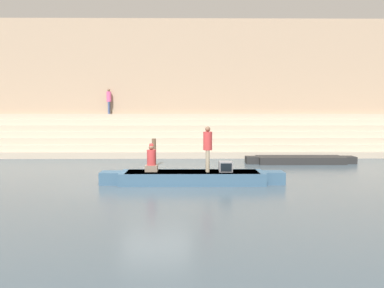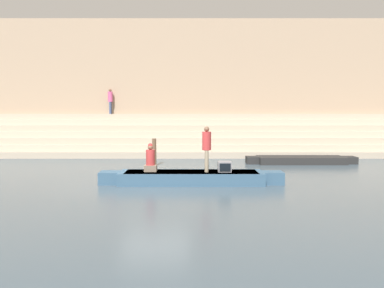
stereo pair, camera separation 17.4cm
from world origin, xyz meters
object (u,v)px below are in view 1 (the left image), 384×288
at_px(tv_set, 226,167).
at_px(person_on_steps, 109,99).
at_px(moored_boat_shore, 300,160).
at_px(person_standing, 208,146).
at_px(person_rowing, 151,160).
at_px(mooring_post, 154,152).
at_px(rowboat_main, 192,177).

bearing_deg(tv_set, person_on_steps, 127.49).
height_order(moored_boat_shore, person_on_steps, person_on_steps).
xyz_separation_m(person_standing, tv_set, (0.65, 0.02, -0.76)).
height_order(person_rowing, mooring_post, person_rowing).
distance_m(rowboat_main, person_rowing, 1.60).
bearing_deg(tv_set, mooring_post, 130.19).
bearing_deg(person_rowing, person_standing, 9.92).
height_order(person_rowing, tv_set, person_rowing).
xyz_separation_m(moored_boat_shore, mooring_post, (-7.31, -0.76, 0.47)).
bearing_deg(tv_set, rowboat_main, -173.06).
bearing_deg(person_standing, tv_set, -5.09).
distance_m(tv_set, moored_boat_shore, 6.87).
bearing_deg(person_standing, person_on_steps, 110.88).
height_order(person_rowing, moored_boat_shore, person_rowing).
height_order(moored_boat_shore, mooring_post, mooring_post).
bearing_deg(mooring_post, moored_boat_shore, 5.92).
height_order(rowboat_main, moored_boat_shore, rowboat_main).
relative_size(mooring_post, person_on_steps, 0.81).
bearing_deg(mooring_post, person_rowing, -85.97).
xyz_separation_m(tv_set, moored_boat_shore, (4.31, 5.32, -0.43)).
xyz_separation_m(person_standing, person_rowing, (-2.03, 0.07, -0.53)).
height_order(rowboat_main, tv_set, tv_set).
relative_size(person_rowing, moored_boat_shore, 0.19).
height_order(rowboat_main, person_rowing, person_rowing).
height_order(mooring_post, person_on_steps, person_on_steps).
bearing_deg(moored_boat_shore, person_rowing, -142.33).
height_order(person_standing, tv_set, person_standing).
relative_size(rowboat_main, moored_boat_shore, 1.20).
xyz_separation_m(rowboat_main, tv_set, (1.20, 0.00, 0.39)).
distance_m(person_standing, tv_set, 1.00).
xyz_separation_m(person_standing, mooring_post, (-2.35, 4.59, -0.73)).
height_order(person_standing, moored_boat_shore, person_standing).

